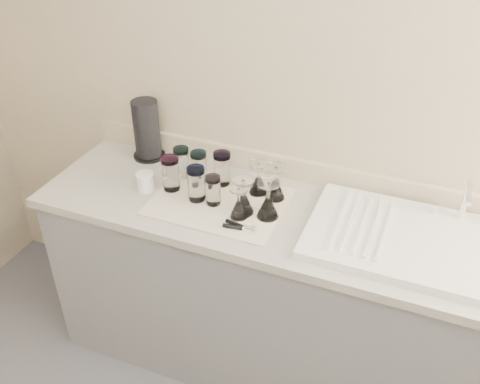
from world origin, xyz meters
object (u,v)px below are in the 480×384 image
at_px(goblet_extra, 239,207).
at_px(goblet_back_right, 275,187).
at_px(sink_unit, 417,242).
at_px(tumbler_lavender, 213,190).
at_px(goblet_front_left, 243,201).
at_px(white_mug, 145,181).
at_px(tumbler_cyan, 199,167).
at_px(can_opener, 240,227).
at_px(tumbler_purple, 222,168).
at_px(goblet_front_right, 268,205).
at_px(tumbler_teal, 182,162).
at_px(tumbler_blue, 196,183).
at_px(tumbler_magenta, 171,173).
at_px(paper_towel_roll, 147,130).
at_px(goblet_back_left, 258,182).

bearing_deg(goblet_extra, goblet_back_right, 63.30).
xyz_separation_m(sink_unit, goblet_extra, (-0.69, -0.09, 0.03)).
distance_m(tumbler_lavender, goblet_front_left, 0.14).
height_order(sink_unit, white_mug, sink_unit).
xyz_separation_m(tumbler_cyan, can_opener, (0.30, -0.26, -0.06)).
height_order(tumbler_purple, goblet_front_right, goblet_front_right).
relative_size(goblet_front_left, goblet_extra, 1.16).
bearing_deg(tumbler_teal, can_opener, -34.36).
distance_m(goblet_extra, can_opener, 0.09).
bearing_deg(tumbler_blue, goblet_front_right, -0.67).
height_order(sink_unit, tumbler_cyan, sink_unit).
bearing_deg(tumbler_magenta, tumbler_lavender, -8.81).
height_order(goblet_front_left, goblet_extra, goblet_front_left).
relative_size(tumbler_cyan, paper_towel_roll, 0.50).
xyz_separation_m(tumbler_lavender, goblet_front_right, (0.24, 0.00, -0.01)).
height_order(tumbler_cyan, goblet_back_right, goblet_back_right).
bearing_deg(tumbler_magenta, goblet_back_right, 13.36).
bearing_deg(paper_towel_roll, sink_unit, -9.24).
xyz_separation_m(goblet_front_left, goblet_extra, (-0.01, -0.03, -0.01)).
bearing_deg(tumbler_magenta, goblet_back_left, 18.01).
bearing_deg(goblet_extra, goblet_front_right, 22.25).
distance_m(goblet_back_left, paper_towel_roll, 0.62).
xyz_separation_m(tumbler_cyan, tumbler_purple, (0.10, 0.02, 0.01)).
bearing_deg(goblet_back_left, goblet_front_left, -91.55).
height_order(tumbler_purple, tumbler_blue, tumbler_purple).
xyz_separation_m(tumbler_lavender, goblet_extra, (0.13, -0.04, -0.02)).
xyz_separation_m(tumbler_magenta, goblet_front_left, (0.35, -0.04, -0.03)).
xyz_separation_m(goblet_front_right, paper_towel_roll, (-0.70, 0.25, 0.08)).
height_order(goblet_back_left, goblet_back_right, goblet_back_right).
distance_m(tumbler_cyan, white_mug, 0.24).
height_order(tumbler_magenta, goblet_back_left, tumbler_magenta).
distance_m(tumbler_cyan, paper_towel_roll, 0.35).
relative_size(tumbler_blue, tumbler_lavender, 1.17).
xyz_separation_m(goblet_front_left, can_opener, (0.03, -0.11, -0.04)).
relative_size(tumbler_blue, white_mug, 1.29).
xyz_separation_m(sink_unit, goblet_front_left, (-0.69, -0.06, 0.04)).
relative_size(tumbler_magenta, goblet_back_right, 1.00).
relative_size(sink_unit, tumbler_blue, 5.39).
bearing_deg(goblet_front_left, tumbler_blue, 176.28).
height_order(tumbler_magenta, goblet_back_right, same).
bearing_deg(goblet_front_right, goblet_back_right, 96.70).
relative_size(tumbler_teal, tumbler_cyan, 0.97).
height_order(tumbler_teal, goblet_front_right, goblet_front_right).
distance_m(goblet_front_left, paper_towel_roll, 0.66).
bearing_deg(tumbler_teal, white_mug, -124.69).
relative_size(goblet_front_left, paper_towel_roll, 0.55).
xyz_separation_m(tumbler_lavender, can_opener, (0.17, -0.12, -0.06)).
relative_size(tumbler_magenta, goblet_front_left, 0.98).
distance_m(sink_unit, tumbler_purple, 0.86).
height_order(tumbler_blue, goblet_front_right, goblet_front_right).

